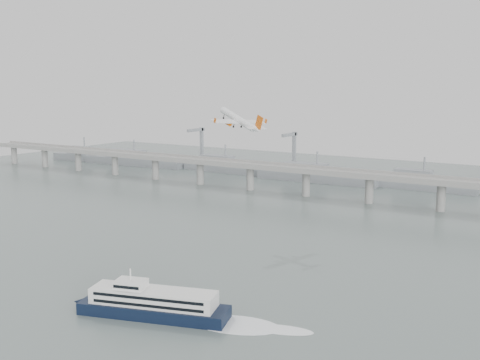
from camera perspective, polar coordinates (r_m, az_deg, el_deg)
The scene contains 5 objects.
ground at distance 254.07m, azimuth -6.64°, elevation -9.81°, with size 900.00×900.00×0.00m, color slate.
bridge at distance 420.83m, azimuth 10.31°, elevation 0.34°, with size 800.00×22.00×23.90m.
distant_fleet at distance 551.13m, azimuth -2.24°, elevation 1.45°, with size 453.00×60.90×40.00m.
ferry at distance 213.84m, azimuth -8.77°, elevation -12.31°, with size 90.19×36.32×17.46m.
airliner at distance 309.98m, azimuth -0.11°, elevation 6.11°, with size 38.18×35.72×15.26m.
Camera 1 is at (149.91, -187.14, 83.99)m, focal length 42.00 mm.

